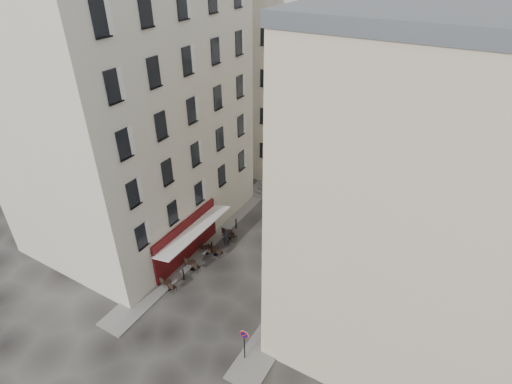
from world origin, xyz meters
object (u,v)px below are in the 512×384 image
Objects in this scene: pedestrian at (226,237)px; bistro_table_a at (168,284)px; no_parking_sign at (244,340)px; bistro_table_b at (192,265)px.

bistro_table_a is at bearing 44.46° from pedestrian.
no_parking_sign is at bearing -15.49° from bistro_table_a.
no_parking_sign is at bearing -31.87° from bistro_table_b.
pedestrian is (-6.65, 8.12, -0.93)m from no_parking_sign.
bistro_table_a is at bearing -94.99° from bistro_table_b.
pedestrian is (0.80, 6.06, 0.31)m from bistro_table_a.
bistro_table_a is 6.12m from pedestrian.
bistro_table_b is at bearing 42.78° from pedestrian.
bistro_table_b is at bearing 85.01° from bistro_table_a.
bistro_table_a is 0.99× the size of bistro_table_b.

